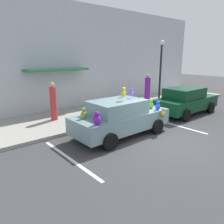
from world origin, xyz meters
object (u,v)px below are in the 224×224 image
plush_covered_car (120,117)px  parked_sedan_behind (186,101)px  street_lamp_post (161,67)px  pedestrian_near_shopfront (53,102)px  pedestrian_walking_past (147,89)px  teddy_bear_on_sidewalk (92,113)px

plush_covered_car → parked_sedan_behind: (5.25, 0.19, -0.01)m
street_lamp_post → pedestrian_near_shopfront: (-6.38, 1.59, -1.57)m
parked_sedan_behind → pedestrian_walking_past: bearing=81.1°
pedestrian_walking_past → street_lamp_post: bearing=-114.3°
plush_covered_car → pedestrian_walking_past: size_ratio=2.24×
pedestrian_near_shopfront → pedestrian_walking_past: bearing=0.1°
parked_sedan_behind → teddy_bear_on_sidewalk: size_ratio=5.43×
street_lamp_post → pedestrian_walking_past: bearing=65.7°
parked_sedan_behind → street_lamp_post: size_ratio=1.06×
teddy_bear_on_sidewalk → parked_sedan_behind: bearing=-21.8°
plush_covered_car → pedestrian_walking_past: plush_covered_car is taller
parked_sedan_behind → teddy_bear_on_sidewalk: bearing=158.2°
parked_sedan_behind → pedestrian_walking_past: (0.53, 3.35, 0.25)m
plush_covered_car → parked_sedan_behind: plush_covered_car is taller
parked_sedan_behind → pedestrian_near_shopfront: size_ratio=2.26×
street_lamp_post → pedestrian_walking_past: street_lamp_post is taller
pedestrian_walking_past → pedestrian_near_shopfront: bearing=-179.9°
street_lamp_post → pedestrian_near_shopfront: street_lamp_post is taller
street_lamp_post → pedestrian_walking_past: (0.72, 1.59, -1.58)m
parked_sedan_behind → pedestrian_walking_past: size_ratio=2.23×
plush_covered_car → teddy_bear_on_sidewalk: plush_covered_car is taller
plush_covered_car → teddy_bear_on_sidewalk: (0.11, 2.24, -0.29)m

